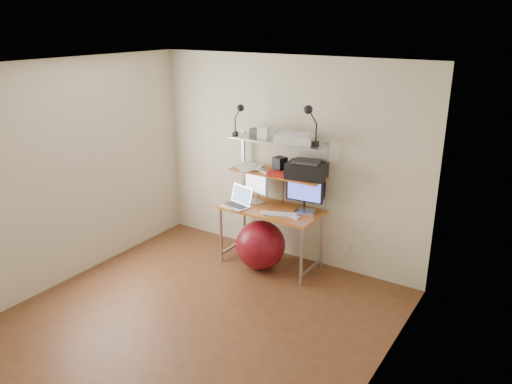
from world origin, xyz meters
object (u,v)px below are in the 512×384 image
Objects in this scene: monitor_black at (305,192)px; exercise_ball at (261,245)px; printer at (307,170)px; monitor_silver at (256,183)px; laptop at (239,202)px.

monitor_black is 0.84m from exercise_ball.
printer is 1.08m from exercise_ball.
monitor_silver is at bearing 179.79° from monitor_black.
exercise_ball is (-0.42, -0.29, -0.67)m from monitor_black.
laptop is 0.93m from printer.
monitor_black is 0.28m from printer.
exercise_ball is (0.32, -0.01, -0.49)m from laptop.
printer is at bearing 33.75° from laptop.
monitor_black is at bearing 147.08° from printer.
printer is at bearing 32.11° from exercise_ball.
printer is (0.02, -0.01, 0.28)m from monitor_black.
exercise_ball is at bearing -150.68° from monitor_black.
printer reaches higher than monitor_silver.
monitor_black is at bearing 34.19° from exercise_ball.
laptop is 0.58m from exercise_ball.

